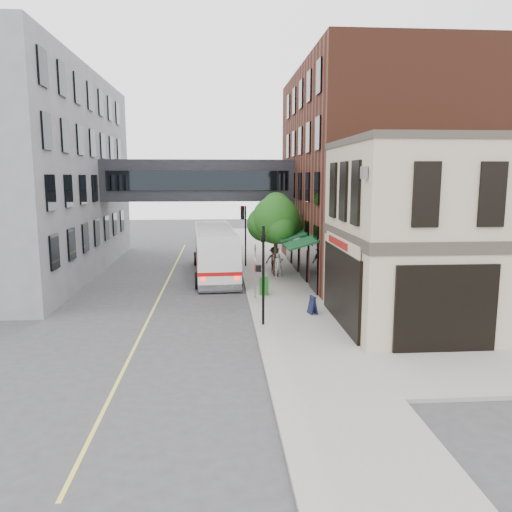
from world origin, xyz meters
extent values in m
plane|color=#38383A|center=(0.00, 0.00, 0.00)|extent=(120.00, 120.00, 0.00)
cube|color=gray|center=(2.00, 14.00, 0.07)|extent=(4.00, 60.00, 0.15)
cube|color=tan|center=(9.00, 2.00, 4.08)|extent=(10.00, 8.00, 8.15)
cube|color=#38332B|center=(9.00, 2.00, 4.15)|extent=(10.12, 8.12, 0.50)
cube|color=#38332B|center=(9.00, 2.00, 8.30)|extent=(10.12, 8.12, 0.30)
cube|color=black|center=(3.94, 2.00, 1.85)|extent=(0.14, 6.40, 3.40)
cube|color=black|center=(3.90, 2.00, 1.85)|extent=(0.04, 5.90, 3.00)
cube|color=maroon|center=(3.88, 2.60, 3.80)|extent=(0.03, 3.60, 0.32)
cube|color=#512619|center=(10.00, 15.00, 7.00)|extent=(12.00, 18.00, 14.00)
cube|color=#0C3819|center=(3.14, 13.75, 3.00)|extent=(1.80, 13.00, 0.40)
cube|color=black|center=(-3.00, 18.00, 6.50)|extent=(14.00, 3.00, 3.00)
cube|color=black|center=(-3.00, 16.45, 6.50)|extent=(13.00, 0.08, 1.40)
cube|color=black|center=(-3.00, 19.55, 6.50)|extent=(13.00, 0.08, 1.40)
cylinder|color=black|center=(0.40, 2.00, 2.40)|extent=(0.12, 0.12, 4.50)
cube|color=black|center=(0.18, 2.00, 2.75)|extent=(0.25, 0.22, 0.30)
imported|color=black|center=(0.40, 2.00, 4.25)|extent=(0.20, 0.16, 1.00)
cylinder|color=black|center=(0.40, 17.00, 2.40)|extent=(0.12, 0.12, 4.50)
cube|color=black|center=(0.18, 17.00, 2.75)|extent=(0.25, 0.22, 0.30)
cube|color=black|center=(0.18, 17.00, 4.15)|extent=(0.28, 0.28, 1.00)
sphere|color=#FF0C05|center=(0.02, 17.00, 4.50)|extent=(0.18, 0.18, 0.18)
cylinder|color=gray|center=(0.40, 7.00, 1.65)|extent=(0.08, 0.08, 3.00)
cube|color=white|center=(0.38, 7.00, 2.35)|extent=(0.03, 0.75, 0.22)
cube|color=#0C591E|center=(0.38, 7.00, 2.90)|extent=(0.03, 0.70, 0.18)
cube|color=#B20C0C|center=(0.38, 7.00, 1.85)|extent=(0.03, 0.30, 0.40)
cylinder|color=#382619|center=(2.20, 13.00, 1.55)|extent=(0.28, 0.28, 2.80)
sphere|color=#124612|center=(2.20, 13.00, 3.95)|extent=(3.20, 3.20, 3.20)
sphere|color=#124612|center=(3.00, 13.50, 3.55)|extent=(2.20, 2.20, 2.20)
sphere|color=#124612|center=(1.50, 13.30, 3.65)|extent=(2.40, 2.40, 2.40)
sphere|color=#124612|center=(2.30, 13.60, 4.75)|extent=(2.00, 2.00, 2.00)
cube|color=#D8CC4C|center=(-5.00, 10.00, 0.01)|extent=(0.12, 40.00, 0.01)
cube|color=white|center=(-1.86, 14.57, 1.70)|extent=(3.23, 11.97, 2.99)
cube|color=black|center=(-1.86, 14.57, 2.22)|extent=(3.28, 11.77, 1.08)
cube|color=#B20C0C|center=(-1.86, 14.57, 1.18)|extent=(3.29, 12.00, 0.23)
cylinder|color=black|center=(-2.90, 10.17, 0.52)|extent=(0.37, 1.05, 1.03)
cylinder|color=black|center=(-0.33, 10.32, 0.52)|extent=(0.37, 1.05, 1.03)
cylinder|color=black|center=(-3.36, 18.40, 0.52)|extent=(0.37, 1.05, 1.03)
cylinder|color=black|center=(-0.79, 18.55, 0.52)|extent=(0.37, 1.05, 1.03)
imported|color=silver|center=(2.35, 12.52, 0.97)|extent=(0.69, 0.57, 1.64)
imported|color=pink|center=(2.44, 13.92, 1.05)|extent=(0.92, 0.74, 1.80)
imported|color=black|center=(2.25, 14.53, 1.03)|extent=(1.19, 0.74, 1.77)
cube|color=#175E15|center=(0.96, 7.75, 0.65)|extent=(0.53, 0.48, 1.00)
cube|color=#101632|center=(2.97, 3.60, 0.59)|extent=(0.43, 0.56, 0.89)
camera|label=1|loc=(-1.54, -19.81, 6.82)|focal=35.00mm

